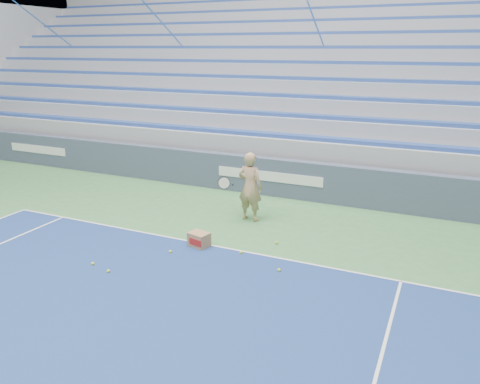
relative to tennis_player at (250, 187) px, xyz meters
name	(u,v)px	position (x,y,z in m)	size (l,w,h in m)	color
sponsor_barrier	(271,177)	(-0.27, 2.18, -0.32)	(30.00, 0.32, 1.10)	#3E485F
bleachers	(324,96)	(-0.28, 7.89, 1.49)	(31.00, 9.15, 7.30)	#989AA0
tennis_player	(250,187)	(0.00, 0.00, 0.00)	(0.93, 0.85, 1.74)	tan
ball_box	(199,240)	(-0.35, -1.96, -0.71)	(0.49, 0.42, 0.32)	#9C734B
tennis_ball_0	(108,271)	(-1.33, -3.78, -0.84)	(0.07, 0.07, 0.07)	#C5DA2C
tennis_ball_1	(93,264)	(-1.82, -3.65, -0.84)	(0.07, 0.07, 0.07)	#C5DA2C
tennis_ball_2	(241,253)	(0.65, -1.94, -0.84)	(0.07, 0.07, 0.07)	#C5DA2C
tennis_ball_3	(277,243)	(1.14, -1.14, -0.84)	(0.07, 0.07, 0.07)	#C5DA2C
tennis_ball_4	(279,270)	(1.64, -2.37, -0.84)	(0.07, 0.07, 0.07)	#C5DA2C
tennis_ball_5	(170,252)	(-0.73, -2.52, -0.84)	(0.07, 0.07, 0.07)	#C5DA2C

